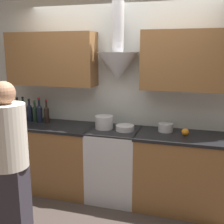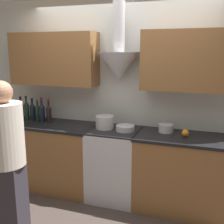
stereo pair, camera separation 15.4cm
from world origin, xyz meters
The scene contains 16 objects.
ground_plane centered at (0.00, 0.00, 0.00)m, with size 12.00×12.00×0.00m, color #423833.
wall_back centered at (-0.01, 0.63, 1.46)m, with size 8.40×0.53×2.60m.
counter_left centered at (-0.92, 0.36, 0.47)m, with size 1.25×0.62×0.93m.
counter_right centered at (0.88, 0.36, 0.47)m, with size 1.17×0.62×0.93m.
stove_range centered at (0.00, 0.36, 0.47)m, with size 0.62×0.60×0.93m.
wine_bottle_0 centered at (-1.46, 0.43, 1.07)m, with size 0.07×0.07×0.34m.
wine_bottle_1 centered at (-1.37, 0.43, 1.08)m, with size 0.07×0.07×0.35m.
wine_bottle_2 centered at (-1.27, 0.44, 1.07)m, with size 0.08×0.08×0.32m.
wine_bottle_3 centered at (-1.18, 0.43, 1.06)m, with size 0.07×0.07×0.30m.
wine_bottle_4 centered at (-1.10, 0.41, 1.07)m, with size 0.08×0.08×0.35m.
wine_bottle_5 centered at (-0.99, 0.43, 1.06)m, with size 0.07×0.07×0.33m.
stock_pot centered at (-0.14, 0.37, 1.01)m, with size 0.23×0.23×0.16m.
mixing_bowl centered at (0.14, 0.36, 0.97)m, with size 0.23×0.23×0.07m.
orange_fruit centered at (0.87, 0.36, 0.98)m, with size 0.09×0.09×0.09m.
saucepan centered at (0.63, 0.47, 0.98)m, with size 0.18×0.18×0.10m.
person_foreground_left centered at (-0.65, -0.89, 0.91)m, with size 0.35×0.35×1.66m.
Camera 2 is at (1.10, -2.89, 1.92)m, focal length 45.00 mm.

